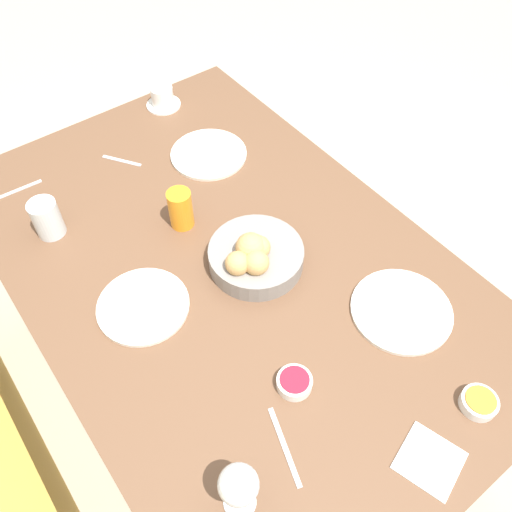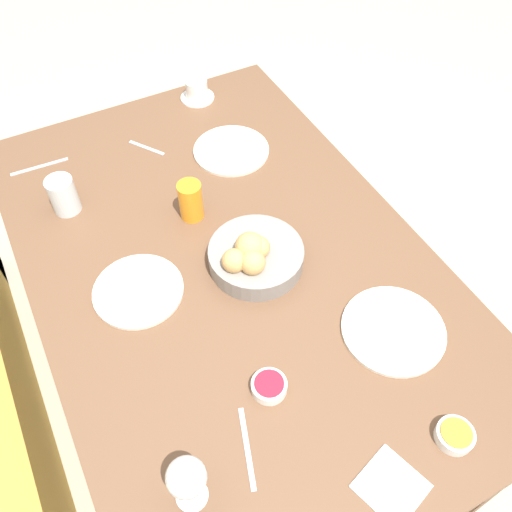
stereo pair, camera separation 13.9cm
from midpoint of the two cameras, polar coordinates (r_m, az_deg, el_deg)
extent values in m
plane|color=#A89E89|center=(2.06, -4.17, -13.65)|extent=(10.00, 10.00, 0.00)
cube|color=brown|center=(1.44, -5.82, -1.22)|extent=(1.55, 0.99, 0.03)
cube|color=brown|center=(1.73, 22.97, -16.94)|extent=(0.06, 0.06, 0.71)
cube|color=brown|center=(2.29, -5.70, 9.96)|extent=(0.06, 0.06, 0.71)
cube|color=brown|center=(2.13, -26.12, -0.61)|extent=(0.06, 0.06, 0.71)
cylinder|color=gray|center=(1.39, -2.85, -0.24)|extent=(0.25, 0.25, 0.05)
sphere|color=tan|center=(1.35, -2.68, 0.74)|extent=(0.06, 0.06, 0.06)
sphere|color=tan|center=(1.32, -4.97, -0.96)|extent=(0.06, 0.06, 0.06)
sphere|color=tan|center=(1.35, -3.52, 0.70)|extent=(0.08, 0.08, 0.08)
sphere|color=tan|center=(1.32, -2.97, -0.90)|extent=(0.06, 0.06, 0.06)
cylinder|color=silver|center=(1.35, 12.24, -5.83)|extent=(0.25, 0.25, 0.01)
cylinder|color=silver|center=(1.72, -7.36, 10.47)|extent=(0.24, 0.24, 0.01)
cylinder|color=silver|center=(1.37, -14.66, -5.30)|extent=(0.23, 0.23, 0.01)
cylinder|color=orange|center=(1.49, -10.62, 4.74)|extent=(0.07, 0.07, 0.12)
cylinder|color=silver|center=(1.57, -23.57, 3.50)|extent=(0.08, 0.08, 0.11)
cylinder|color=silver|center=(1.15, -5.50, -24.67)|extent=(0.06, 0.06, 0.00)
cylinder|color=silver|center=(1.11, -5.67, -24.17)|extent=(0.01, 0.01, 0.07)
sphere|color=silver|center=(1.04, -6.02, -23.12)|extent=(0.08, 0.08, 0.08)
cylinder|color=white|center=(1.94, -11.80, 15.23)|extent=(0.12, 0.12, 0.01)
cylinder|color=white|center=(1.92, -11.98, 16.06)|extent=(0.07, 0.07, 0.06)
cylinder|color=white|center=(1.22, 0.73, -13.42)|extent=(0.08, 0.08, 0.03)
cylinder|color=#A3192D|center=(1.21, 0.74, -13.11)|extent=(0.07, 0.07, 0.00)
cylinder|color=white|center=(1.27, 19.47, -14.59)|extent=(0.08, 0.08, 0.03)
cylinder|color=#C67F28|center=(1.26, 19.66, -14.30)|extent=(0.07, 0.07, 0.00)
cube|color=#B7B7BC|center=(1.77, -26.34, 5.92)|extent=(0.02, 0.17, 0.00)
cube|color=#B7B7BC|center=(1.18, -0.54, -19.66)|extent=(0.17, 0.06, 0.00)
cube|color=#B7B7BC|center=(1.75, -16.20, 9.49)|extent=(0.11, 0.08, 0.00)
cube|color=white|center=(1.20, 14.49, -20.39)|extent=(0.15, 0.15, 0.00)
camera|label=1|loc=(0.07, -92.87, -3.57)|focal=38.00mm
camera|label=2|loc=(0.07, 87.13, 3.57)|focal=38.00mm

